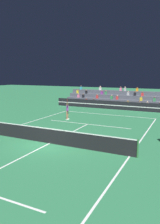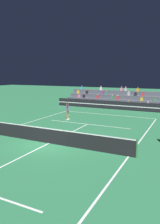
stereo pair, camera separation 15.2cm
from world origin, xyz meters
TOP-DOWN VIEW (x-y plane):
  - ground_plane at (0.00, 0.00)m, footprint 120.00×120.00m
  - court_lines at (0.00, 0.00)m, footprint 11.10×23.90m
  - tennis_net at (0.00, 0.00)m, footprint 12.00×0.10m
  - sponsor_banner_wall at (0.00, 16.00)m, footprint 18.00×0.26m
  - bleacher_stand at (-0.00, 19.17)m, footprint 17.13×3.80m
  - tennis_player at (-2.74, 7.42)m, footprint 0.70×1.18m
  - tennis_ball at (-3.84, 9.65)m, footprint 0.07×0.07m

SIDE VIEW (x-z plane):
  - ground_plane at x=0.00m, z-range 0.00..0.00m
  - court_lines at x=0.00m, z-range 0.00..0.01m
  - tennis_ball at x=-3.84m, z-range 0.00..0.07m
  - tennis_net at x=0.00m, z-range -0.01..1.09m
  - sponsor_banner_wall at x=0.00m, z-range 0.00..1.10m
  - bleacher_stand at x=0.00m, z-range -0.58..2.25m
  - tennis_player at x=-2.74m, z-range -0.18..2.14m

